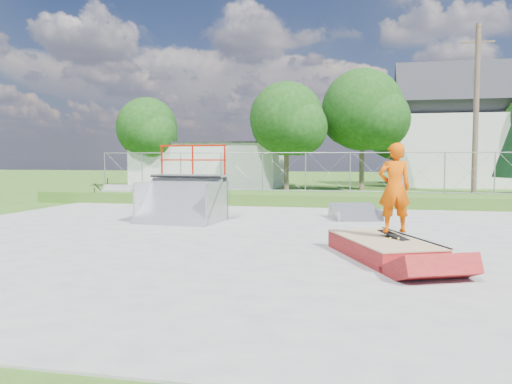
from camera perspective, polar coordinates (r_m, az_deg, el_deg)
ground at (r=12.59m, az=0.34°, el=-5.49°), size 120.00×120.00×0.00m
concrete_pad at (r=12.59m, az=0.34°, el=-5.40°), size 20.00×16.00×0.04m
grass_berm at (r=21.89m, az=5.37°, el=-0.81°), size 24.00×3.00×0.50m
grind_box at (r=10.59m, az=14.26°, el=-6.27°), size 2.37×3.13×0.42m
quarter_pipe at (r=15.93m, az=-8.71°, el=0.94°), size 2.65×2.31×2.48m
flat_bank_ramp at (r=16.85m, az=11.36°, el=-2.36°), size 1.90×1.97×0.47m
skateboard at (r=10.69m, az=15.44°, el=-4.82°), size 0.64×0.78×0.13m
skater at (r=10.59m, az=15.53°, el=0.08°), size 0.75×0.57×1.83m
concrete_stairs at (r=23.65m, az=-15.78°, el=-0.22°), size 1.50×1.60×0.80m
chain_link_fence at (r=22.81m, az=5.68°, el=2.28°), size 20.00×0.06×1.80m
utility_building_flat at (r=35.75m, az=-5.11°, el=3.06°), size 10.00×6.00×3.00m
gable_house at (r=38.75m, az=21.76°, el=6.32°), size 8.40×6.08×8.94m
utility_pole at (r=24.75m, az=23.84°, el=8.12°), size 0.24×0.24×8.00m
tree_left_near at (r=30.38m, az=3.94°, el=8.07°), size 4.76×4.48×6.65m
tree_center at (r=32.10m, az=12.59°, el=8.85°), size 5.44×5.12×7.60m
tree_left_far at (r=35.10m, az=-12.12°, el=6.95°), size 4.42×4.16×6.18m
tree_back_mid at (r=40.15m, az=15.94°, el=6.07°), size 4.08×3.84×5.70m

